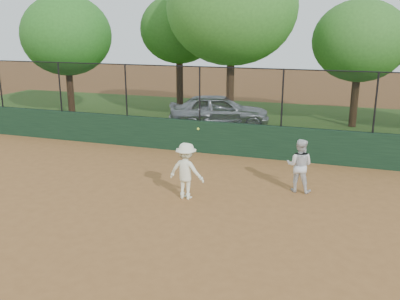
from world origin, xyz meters
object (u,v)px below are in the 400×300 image
(parked_car, at_px, (219,111))
(tree_1, at_px, (179,29))
(tree_3, at_px, (360,41))
(tree_0, at_px, (66,35))
(player_main, at_px, (186,171))
(tree_2, at_px, (232,8))
(player_second, at_px, (299,165))

(parked_car, relative_size, tree_1, 0.75)
(parked_car, distance_m, tree_3, 7.06)
(tree_1, xyz_separation_m, tree_3, (8.87, -0.38, -0.49))
(tree_0, distance_m, tree_1, 5.72)
(parked_car, bearing_deg, tree_0, 69.17)
(tree_0, relative_size, tree_1, 0.99)
(player_main, height_order, tree_3, tree_3)
(parked_car, height_order, tree_2, tree_2)
(parked_car, bearing_deg, tree_1, 28.96)
(tree_0, height_order, tree_3, tree_0)
(player_second, bearing_deg, parked_car, -53.83)
(player_second, height_order, tree_2, tree_2)
(tree_2, bearing_deg, tree_1, 149.36)
(player_main, relative_size, tree_0, 0.34)
(player_main, relative_size, tree_3, 0.37)
(tree_1, distance_m, tree_2, 3.95)
(tree_0, bearing_deg, player_main, -42.54)
(parked_car, height_order, tree_3, tree_3)
(player_main, relative_size, tree_1, 0.34)
(parked_car, bearing_deg, tree_2, -47.32)
(tree_0, height_order, tree_2, tree_2)
(parked_car, distance_m, player_second, 8.55)
(player_main, height_order, tree_2, tree_2)
(player_second, xyz_separation_m, tree_1, (-7.47, 9.87, 3.64))
(player_main, xyz_separation_m, tree_2, (-1.31, 9.45, 4.59))
(player_main, xyz_separation_m, tree_1, (-4.61, 11.40, 3.63))
(parked_car, relative_size, tree_0, 0.75)
(tree_3, bearing_deg, player_main, -111.10)
(player_second, distance_m, tree_0, 15.05)
(player_main, bearing_deg, tree_3, 68.90)
(parked_car, relative_size, tree_2, 0.58)
(parked_car, distance_m, tree_2, 4.64)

